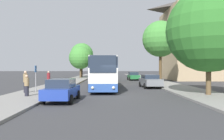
% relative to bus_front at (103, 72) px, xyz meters
% --- Properties ---
extents(ground_plane, '(300.00, 300.00, 0.00)m').
position_rel_bus_front_xyz_m(ground_plane, '(1.26, -4.78, -1.79)').
color(ground_plane, '#38383A').
rests_on(ground_plane, ground).
extents(sidewalk_left, '(4.00, 120.00, 0.15)m').
position_rel_bus_front_xyz_m(sidewalk_left, '(-5.74, -4.78, -1.72)').
color(sidewalk_left, gray).
rests_on(sidewalk_left, ground_plane).
extents(sidewalk_right, '(4.00, 120.00, 0.15)m').
position_rel_bus_front_xyz_m(sidewalk_right, '(8.26, -4.78, -1.72)').
color(sidewalk_right, gray).
rests_on(sidewalk_right, ground_plane).
extents(building_right_background, '(20.08, 13.18, 17.88)m').
position_rel_bus_front_xyz_m(building_right_background, '(22.28, 19.73, 7.15)').
color(building_right_background, tan).
rests_on(building_right_background, ground_plane).
extents(bus_front, '(2.91, 11.75, 3.35)m').
position_rel_bus_front_xyz_m(bus_front, '(0.00, 0.00, 0.00)').
color(bus_front, '#2D519E').
rests_on(bus_front, ground_plane).
extents(bus_middle, '(2.90, 10.54, 3.33)m').
position_rel_bus_front_xyz_m(bus_middle, '(-0.38, 13.26, -0.01)').
color(bus_middle, '#2D2D2D').
rests_on(bus_middle, ground_plane).
extents(bus_rear, '(2.98, 11.64, 3.45)m').
position_rel_bus_front_xyz_m(bus_rear, '(-0.38, 28.65, 0.05)').
color(bus_rear, silver).
rests_on(bus_rear, ground_plane).
extents(parked_car_left_curb, '(2.07, 4.19, 1.54)m').
position_rel_bus_front_xyz_m(parked_car_left_curb, '(-2.60, -8.78, -1.00)').
color(parked_car_left_curb, '#233D9E').
rests_on(parked_car_left_curb, ground_plane).
extents(parked_car_right_near, '(2.24, 4.44, 1.49)m').
position_rel_bus_front_xyz_m(parked_car_right_near, '(5.41, 1.58, -1.01)').
color(parked_car_right_near, slate).
rests_on(parked_car_right_near, ground_plane).
extents(parked_car_right_far, '(2.14, 4.62, 1.52)m').
position_rel_bus_front_xyz_m(parked_car_right_far, '(5.26, 17.41, -1.00)').
color(parked_car_right_far, '#236B38').
rests_on(parked_car_right_far, ground_plane).
extents(bus_stop_sign, '(0.08, 0.45, 2.40)m').
position_rel_bus_front_xyz_m(bus_stop_sign, '(-5.96, -3.99, -0.15)').
color(bus_stop_sign, gray).
rests_on(bus_stop_sign, sidewalk_left).
extents(pedestrian_waiting_near, '(0.36, 0.36, 1.62)m').
position_rel_bus_front_xyz_m(pedestrian_waiting_near, '(-5.60, -7.10, -0.83)').
color(pedestrian_waiting_near, '#23232D').
rests_on(pedestrian_waiting_near, sidewalk_left).
extents(pedestrian_waiting_far, '(0.36, 0.36, 1.79)m').
position_rel_bus_front_xyz_m(pedestrian_waiting_far, '(-6.18, 0.95, -0.73)').
color(pedestrian_waiting_far, '#23232D').
rests_on(pedestrian_waiting_far, sidewalk_left).
extents(pedestrian_walking_back, '(0.36, 0.36, 1.88)m').
position_rel_bus_front_xyz_m(pedestrian_walking_back, '(-6.60, -4.73, -0.68)').
color(pedestrian_walking_back, '#23232D').
rests_on(pedestrian_walking_back, sidewalk_left).
extents(tree_left_near, '(5.60, 5.60, 8.29)m').
position_rel_bus_front_xyz_m(tree_left_near, '(-6.06, 30.28, 3.83)').
color(tree_left_near, '#47331E').
rests_on(tree_left_near, sidewalk_left).
extents(tree_left_far, '(5.08, 5.08, 7.00)m').
position_rel_bus_front_xyz_m(tree_left_far, '(-5.65, 24.67, 2.81)').
color(tree_left_far, brown).
rests_on(tree_left_far, sidewalk_left).
extents(tree_right_near, '(5.25, 5.25, 9.00)m').
position_rel_bus_front_xyz_m(tree_right_near, '(8.12, 8.00, 4.71)').
color(tree_right_near, '#513D23').
rests_on(tree_right_near, sidewalk_right).
extents(tree_right_mid, '(6.70, 6.70, 8.49)m').
position_rel_bus_front_xyz_m(tree_right_mid, '(8.55, -6.40, 3.49)').
color(tree_right_mid, brown).
rests_on(tree_right_mid, sidewalk_right).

